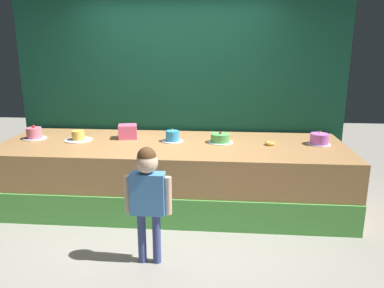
# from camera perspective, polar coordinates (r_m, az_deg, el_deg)

# --- Properties ---
(ground_plane) EXTENTS (12.00, 12.00, 0.00)m
(ground_plane) POSITION_cam_1_polar(r_m,az_deg,el_deg) (4.03, -4.44, -12.97)
(ground_plane) COLOR gray
(stage_platform) EXTENTS (4.08, 1.38, 0.77)m
(stage_platform) POSITION_cam_1_polar(r_m,az_deg,el_deg) (4.49, -3.15, -4.65)
(stage_platform) COLOR #B27F4C
(stage_platform) RESTS_ON ground_plane
(curtain_backdrop) EXTENTS (4.40, 0.08, 3.00)m
(curtain_backdrop) POSITION_cam_1_polar(r_m,az_deg,el_deg) (5.02, -2.06, 10.52)
(curtain_backdrop) COLOR #144C38
(curtain_backdrop) RESTS_ON ground_plane
(child_figure) EXTENTS (0.41, 0.19, 1.07)m
(child_figure) POSITION_cam_1_polar(r_m,az_deg,el_deg) (3.19, -6.87, -7.05)
(child_figure) COLOR #3F4C8C
(child_figure) RESTS_ON ground_plane
(pink_box) EXTENTS (0.26, 0.24, 0.17)m
(pink_box) POSITION_cam_1_polar(r_m,az_deg,el_deg) (4.67, -9.92, 1.91)
(pink_box) COLOR #EC5E8A
(pink_box) RESTS_ON stage_platform
(donut) EXTENTS (0.11, 0.11, 0.04)m
(donut) POSITION_cam_1_polar(r_m,az_deg,el_deg) (4.38, 11.96, 0.09)
(donut) COLOR #F2BF4C
(donut) RESTS_ON stage_platform
(cake_far_left) EXTENTS (0.29, 0.29, 0.17)m
(cake_far_left) POSITION_cam_1_polar(r_m,az_deg,el_deg) (4.98, -23.24, 1.49)
(cake_far_left) COLOR silver
(cake_far_left) RESTS_ON stage_platform
(cake_left) EXTENTS (0.34, 0.34, 0.12)m
(cake_left) POSITION_cam_1_polar(r_m,az_deg,el_deg) (4.71, -17.19, 1.10)
(cake_left) COLOR white
(cake_left) RESTS_ON stage_platform
(cake_center) EXTENTS (0.27, 0.27, 0.17)m
(cake_center) POSITION_cam_1_polar(r_m,az_deg,el_deg) (4.45, -3.06, 1.14)
(cake_center) COLOR silver
(cake_center) RESTS_ON stage_platform
(cake_right) EXTENTS (0.31, 0.31, 0.14)m
(cake_right) POSITION_cam_1_polar(r_m,az_deg,el_deg) (4.41, 4.40, 0.87)
(cake_right) COLOR white
(cake_right) RESTS_ON stage_platform
(cake_far_right) EXTENTS (0.27, 0.27, 0.18)m
(cake_far_right) POSITION_cam_1_polar(r_m,az_deg,el_deg) (4.56, 19.10, 0.70)
(cake_far_right) COLOR silver
(cake_far_right) RESTS_ON stage_platform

